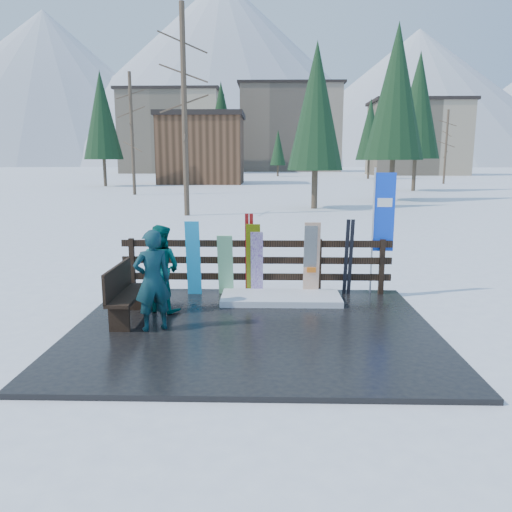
{
  "coord_description": "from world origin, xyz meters",
  "views": [
    {
      "loc": [
        0.24,
        -7.95,
        2.81
      ],
      "look_at": [
        0.02,
        1.0,
        1.1
      ],
      "focal_mm": 35.0,
      "sensor_mm": 36.0,
      "label": 1
    }
  ],
  "objects_px": {
    "snowboard_5": "(312,259)",
    "snowboard_1": "(225,265)",
    "snowboard_0": "(193,258)",
    "snowboard_2": "(253,260)",
    "bench": "(124,291)",
    "snowboard_4": "(310,261)",
    "person_front": "(152,280)",
    "rental_flag": "(382,217)",
    "snowboard_3": "(257,264)",
    "person_back": "(161,268)"
  },
  "relations": [
    {
      "from": "snowboard_0",
      "to": "snowboard_1",
      "type": "distance_m",
      "value": 0.67
    },
    {
      "from": "snowboard_3",
      "to": "person_front",
      "type": "height_order",
      "value": "person_front"
    },
    {
      "from": "bench",
      "to": "snowboard_3",
      "type": "height_order",
      "value": "snowboard_3"
    },
    {
      "from": "snowboard_0",
      "to": "snowboard_1",
      "type": "height_order",
      "value": "snowboard_0"
    },
    {
      "from": "snowboard_0",
      "to": "snowboard_5",
      "type": "height_order",
      "value": "snowboard_0"
    },
    {
      "from": "bench",
      "to": "snowboard_4",
      "type": "relative_size",
      "value": 1.01
    },
    {
      "from": "snowboard_3",
      "to": "person_back",
      "type": "xyz_separation_m",
      "value": [
        -1.74,
        -1.07,
        0.13
      ]
    },
    {
      "from": "snowboard_2",
      "to": "person_front",
      "type": "xyz_separation_m",
      "value": [
        -1.57,
        -2.13,
        0.08
      ]
    },
    {
      "from": "snowboard_2",
      "to": "person_back",
      "type": "relative_size",
      "value": 0.96
    },
    {
      "from": "rental_flag",
      "to": "bench",
      "type": "bearing_deg",
      "value": -158.28
    },
    {
      "from": "snowboard_1",
      "to": "person_back",
      "type": "xyz_separation_m",
      "value": [
        -1.1,
        -1.07,
        0.16
      ]
    },
    {
      "from": "snowboard_3",
      "to": "person_front",
      "type": "distance_m",
      "value": 2.69
    },
    {
      "from": "snowboard_1",
      "to": "snowboard_3",
      "type": "relative_size",
      "value": 0.95
    },
    {
      "from": "snowboard_0",
      "to": "rental_flag",
      "type": "xyz_separation_m",
      "value": [
        3.84,
        0.27,
        0.83
      ]
    },
    {
      "from": "bench",
      "to": "snowboard_5",
      "type": "xyz_separation_m",
      "value": [
        3.37,
        1.64,
        0.25
      ]
    },
    {
      "from": "snowboard_1",
      "to": "snowboard_4",
      "type": "height_order",
      "value": "snowboard_4"
    },
    {
      "from": "snowboard_3",
      "to": "snowboard_5",
      "type": "height_order",
      "value": "snowboard_5"
    },
    {
      "from": "snowboard_2",
      "to": "person_front",
      "type": "bearing_deg",
      "value": -126.47
    },
    {
      "from": "person_front",
      "to": "rental_flag",
      "type": "bearing_deg",
      "value": -178.56
    },
    {
      "from": "bench",
      "to": "snowboard_5",
      "type": "bearing_deg",
      "value": 26.0
    },
    {
      "from": "snowboard_1",
      "to": "snowboard_0",
      "type": "bearing_deg",
      "value": 180.0
    },
    {
      "from": "snowboard_5",
      "to": "rental_flag",
      "type": "relative_size",
      "value": 0.6
    },
    {
      "from": "snowboard_2",
      "to": "snowboard_4",
      "type": "distance_m",
      "value": 1.15
    },
    {
      "from": "snowboard_3",
      "to": "snowboard_5",
      "type": "xyz_separation_m",
      "value": [
        1.11,
        0.0,
        0.09
      ]
    },
    {
      "from": "snowboard_0",
      "to": "rental_flag",
      "type": "bearing_deg",
      "value": 4.02
    },
    {
      "from": "snowboard_2",
      "to": "rental_flag",
      "type": "bearing_deg",
      "value": 5.9
    },
    {
      "from": "snowboard_0",
      "to": "snowboard_5",
      "type": "xyz_separation_m",
      "value": [
        2.41,
        0.0,
        -0.01
      ]
    },
    {
      "from": "bench",
      "to": "snowboard_4",
      "type": "height_order",
      "value": "snowboard_4"
    },
    {
      "from": "snowboard_5",
      "to": "rental_flag",
      "type": "bearing_deg",
      "value": 10.68
    },
    {
      "from": "snowboard_2",
      "to": "snowboard_5",
      "type": "height_order",
      "value": "snowboard_5"
    },
    {
      "from": "bench",
      "to": "snowboard_5",
      "type": "distance_m",
      "value": 3.75
    },
    {
      "from": "snowboard_3",
      "to": "snowboard_4",
      "type": "relative_size",
      "value": 0.92
    },
    {
      "from": "rental_flag",
      "to": "snowboard_1",
      "type": "bearing_deg",
      "value": -175.15
    },
    {
      "from": "snowboard_0",
      "to": "person_front",
      "type": "bearing_deg",
      "value": -99.28
    },
    {
      "from": "bench",
      "to": "person_front",
      "type": "bearing_deg",
      "value": -38.29
    },
    {
      "from": "snowboard_5",
      "to": "person_front",
      "type": "distance_m",
      "value": 3.48
    },
    {
      "from": "snowboard_1",
      "to": "snowboard_3",
      "type": "bearing_deg",
      "value": 0.0
    },
    {
      "from": "snowboard_2",
      "to": "snowboard_4",
      "type": "relative_size",
      "value": 1.03
    },
    {
      "from": "bench",
      "to": "snowboard_3",
      "type": "distance_m",
      "value": 2.8
    },
    {
      "from": "bench",
      "to": "rental_flag",
      "type": "relative_size",
      "value": 0.58
    },
    {
      "from": "snowboard_4",
      "to": "person_back",
      "type": "bearing_deg",
      "value": -159.16
    },
    {
      "from": "snowboard_1",
      "to": "snowboard_4",
      "type": "relative_size",
      "value": 0.88
    },
    {
      "from": "bench",
      "to": "snowboard_1",
      "type": "distance_m",
      "value": 2.31
    },
    {
      "from": "snowboard_1",
      "to": "snowboard_5",
      "type": "distance_m",
      "value": 1.76
    },
    {
      "from": "bench",
      "to": "snowboard_4",
      "type": "xyz_separation_m",
      "value": [
        3.34,
        1.64,
        0.22
      ]
    },
    {
      "from": "snowboard_5",
      "to": "snowboard_1",
      "type": "bearing_deg",
      "value": 180.0
    },
    {
      "from": "snowboard_3",
      "to": "rental_flag",
      "type": "height_order",
      "value": "rental_flag"
    },
    {
      "from": "snowboard_1",
      "to": "person_front",
      "type": "distance_m",
      "value": 2.36
    },
    {
      "from": "snowboard_0",
      "to": "snowboard_2",
      "type": "bearing_deg",
      "value": 0.0
    },
    {
      "from": "snowboard_0",
      "to": "snowboard_5",
      "type": "bearing_deg",
      "value": 0.0
    }
  ]
}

